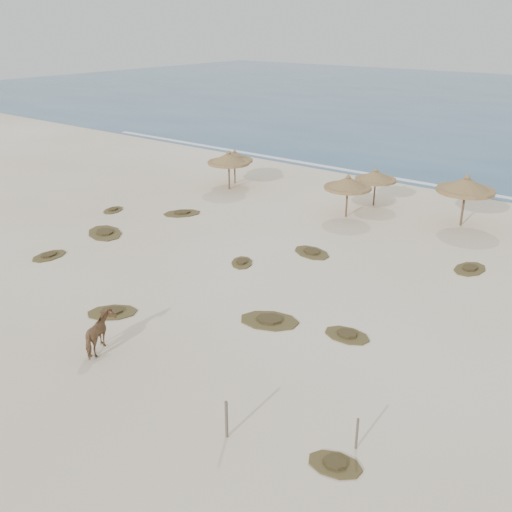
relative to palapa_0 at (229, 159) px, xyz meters
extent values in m
plane|color=#FCEDCF|center=(11.29, -15.93, -2.20)|extent=(160.00, 160.00, 0.00)
cube|color=white|center=(11.29, 10.07, -2.20)|extent=(70.00, 0.60, 0.01)
cylinder|color=brown|center=(0.00, 0.00, -1.14)|extent=(0.12, 0.12, 2.12)
cylinder|color=olive|center=(0.00, 0.00, -0.26)|extent=(4.02, 4.02, 0.18)
cone|color=olive|center=(0.00, 0.00, 0.07)|extent=(3.88, 3.88, 0.76)
cone|color=olive|center=(0.00, 0.00, 0.53)|extent=(0.36, 0.36, 0.22)
cylinder|color=brown|center=(-0.69, 1.46, -1.25)|extent=(0.11, 0.11, 1.90)
cylinder|color=olive|center=(-0.69, 1.46, -0.46)|extent=(3.05, 3.05, 0.16)
cone|color=olive|center=(-0.69, 1.46, -0.16)|extent=(2.95, 2.95, 0.68)
cone|color=olive|center=(-0.69, 1.46, 0.24)|extent=(0.33, 0.33, 0.20)
cylinder|color=brown|center=(10.04, 2.89, -1.26)|extent=(0.11, 0.11, 1.89)
cylinder|color=olive|center=(10.04, 2.89, -0.48)|extent=(2.88, 2.88, 0.16)
cone|color=olive|center=(10.04, 2.89, -0.18)|extent=(2.79, 2.79, 0.67)
cone|color=olive|center=(10.04, 2.89, 0.22)|extent=(0.32, 0.32, 0.20)
cylinder|color=brown|center=(9.77, -0.29, -1.19)|extent=(0.12, 0.12, 2.03)
cylinder|color=olive|center=(9.77, -0.29, -0.34)|extent=(3.46, 3.46, 0.17)
cone|color=olive|center=(9.77, -0.29, -0.02)|extent=(3.34, 3.34, 0.73)
cone|color=olive|center=(9.77, -0.29, 0.41)|extent=(0.35, 0.35, 0.21)
cylinder|color=brown|center=(15.98, 2.49, -1.03)|extent=(0.13, 0.13, 2.35)
cylinder|color=olive|center=(15.98, 2.49, -0.05)|extent=(3.94, 3.94, 0.20)
cone|color=olive|center=(15.98, 2.49, 0.31)|extent=(3.81, 3.81, 0.84)
cone|color=olive|center=(15.98, 2.49, 0.82)|extent=(0.40, 0.40, 0.25)
imported|color=olive|center=(10.44, -19.49, -1.49)|extent=(1.54, 1.84, 1.43)
cylinder|color=#62594A|center=(17.15, -20.21, -1.58)|extent=(0.10, 0.10, 1.25)
cylinder|color=#62594A|center=(20.38, -18.31, -1.68)|extent=(0.09, 0.09, 1.04)
camera|label=1|loc=(26.09, -30.25, 9.14)|focal=40.00mm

